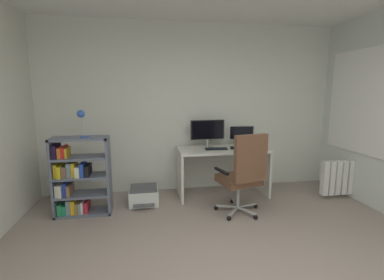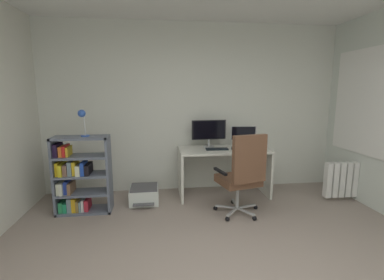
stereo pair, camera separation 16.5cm
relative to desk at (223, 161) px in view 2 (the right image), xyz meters
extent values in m
cube|color=silver|center=(-0.44, 0.42, 0.81)|extent=(4.82, 0.10, 2.73)
cube|color=white|center=(1.97, -0.45, 0.94)|extent=(0.01, 1.14, 1.44)
cube|color=white|center=(1.96, -0.45, 0.94)|extent=(0.02, 1.22, 1.52)
cube|color=silver|center=(0.00, 0.00, 0.19)|extent=(1.40, 0.67, 0.04)
cube|color=silver|center=(-0.68, 0.00, -0.19)|extent=(0.04, 0.65, 0.72)
cube|color=silver|center=(0.68, 0.00, -0.19)|extent=(0.04, 0.65, 0.72)
cylinder|color=#B2B5B7|center=(-0.21, 0.15, 0.21)|extent=(0.18, 0.18, 0.01)
cylinder|color=#B2B5B7|center=(-0.21, 0.15, 0.28)|extent=(0.03, 0.03, 0.13)
cube|color=black|center=(-0.21, 0.15, 0.49)|extent=(0.55, 0.08, 0.31)
cube|color=black|center=(-0.21, 0.13, 0.49)|extent=(0.51, 0.05, 0.28)
cylinder|color=#B2B5B7|center=(0.36, 0.15, 0.21)|extent=(0.18, 0.18, 0.01)
cylinder|color=#B2B5B7|center=(0.36, 0.15, 0.27)|extent=(0.03, 0.03, 0.11)
cube|color=#B7BABC|center=(0.36, 0.15, 0.43)|extent=(0.41, 0.08, 0.23)
cube|color=black|center=(0.36, 0.13, 0.43)|extent=(0.38, 0.05, 0.21)
cube|color=black|center=(-0.12, -0.07, 0.22)|extent=(0.34, 0.14, 0.02)
cube|color=black|center=(0.14, -0.08, 0.22)|extent=(0.08, 0.11, 0.03)
cube|color=#B7BABC|center=(0.18, -0.65, -0.48)|extent=(0.30, 0.10, 0.02)
sphere|color=black|center=(0.33, -0.62, -0.52)|extent=(0.06, 0.06, 0.06)
cube|color=#B7BABC|center=(0.05, -0.54, -0.48)|extent=(0.05, 0.30, 0.02)
sphere|color=black|center=(0.06, -0.39, -0.52)|extent=(0.06, 0.06, 0.06)
cube|color=#B7BABC|center=(-0.10, -0.63, -0.48)|extent=(0.29, 0.14, 0.02)
sphere|color=black|center=(-0.24, -0.58, -0.52)|extent=(0.06, 0.06, 0.06)
cube|color=#B7BABC|center=(-0.06, -0.80, -0.48)|extent=(0.22, 0.25, 0.02)
sphere|color=black|center=(-0.16, -0.92, -0.52)|extent=(0.06, 0.06, 0.06)
cube|color=#B7BABC|center=(0.11, -0.82, -0.48)|extent=(0.19, 0.27, 0.02)
sphere|color=black|center=(0.19, -0.94, -0.52)|extent=(0.06, 0.06, 0.06)
cylinder|color=#B7BABC|center=(0.04, -0.69, -0.31)|extent=(0.04, 0.04, 0.35)
cube|color=brown|center=(0.04, -0.69, -0.09)|extent=(0.59, 0.57, 0.10)
cube|color=brown|center=(0.10, -0.94, 0.27)|extent=(0.46, 0.18, 0.60)
cube|color=black|center=(-0.23, -0.75, 0.06)|extent=(0.12, 0.32, 0.03)
cube|color=black|center=(0.30, -0.63, 0.06)|extent=(0.12, 0.32, 0.03)
cube|color=slate|center=(-2.39, -0.38, -0.03)|extent=(0.03, 0.31, 1.05)
cube|color=slate|center=(-1.70, -0.38, -0.03)|extent=(0.03, 0.31, 1.05)
cube|color=slate|center=(-2.04, -0.38, 0.49)|extent=(0.73, 0.31, 0.03)
cube|color=slate|center=(-2.04, -0.38, -0.54)|extent=(0.73, 0.31, 0.03)
cube|color=slate|center=(-2.04, -0.38, -0.28)|extent=(0.66, 0.31, 0.03)
cube|color=slate|center=(-2.04, -0.38, -0.03)|extent=(0.66, 0.31, 0.03)
cube|color=slate|center=(-2.04, -0.38, 0.23)|extent=(0.66, 0.31, 0.03)
cube|color=#2C9155|center=(-2.34, -0.38, -0.45)|extent=(0.05, 0.24, 0.14)
cube|color=#1F8A5A|center=(-2.28, -0.38, -0.46)|extent=(0.05, 0.26, 0.13)
cube|color=gray|center=(-2.23, -0.39, -0.42)|extent=(0.06, 0.22, 0.20)
cube|color=gold|center=(-2.17, -0.38, -0.42)|extent=(0.05, 0.24, 0.19)
cube|color=olive|center=(-2.12, -0.38, -0.44)|extent=(0.03, 0.27, 0.15)
cube|color=gray|center=(-2.09, -0.38, -0.45)|extent=(0.02, 0.27, 0.14)
cube|color=silver|center=(-2.06, -0.37, -0.44)|extent=(0.03, 0.25, 0.16)
cube|color=#BC2839|center=(-2.01, -0.38, -0.44)|extent=(0.05, 0.23, 0.15)
cube|color=beige|center=(-2.35, -0.39, -0.19)|extent=(0.04, 0.26, 0.16)
cube|color=silver|center=(-2.30, -0.39, -0.18)|extent=(0.04, 0.28, 0.16)
cube|color=#273EA9|center=(-2.25, -0.38, -0.18)|extent=(0.05, 0.23, 0.17)
cube|color=brown|center=(-2.20, -0.39, -0.19)|extent=(0.04, 0.27, 0.15)
cube|color=gold|center=(-2.35, -0.38, 0.08)|extent=(0.04, 0.24, 0.18)
cube|color=gold|center=(-2.30, -0.39, 0.07)|extent=(0.05, 0.29, 0.15)
cube|color=brown|center=(-2.24, -0.38, 0.06)|extent=(0.06, 0.25, 0.15)
cube|color=slate|center=(-2.18, -0.38, 0.08)|extent=(0.05, 0.27, 0.19)
cube|color=yellow|center=(-2.13, -0.39, 0.08)|extent=(0.04, 0.22, 0.18)
cube|color=silver|center=(-2.08, -0.39, 0.06)|extent=(0.06, 0.28, 0.14)
cube|color=#2144AF|center=(-2.02, -0.39, 0.08)|extent=(0.05, 0.26, 0.18)
cube|color=black|center=(-1.96, -0.39, 0.06)|extent=(0.06, 0.27, 0.14)
cube|color=black|center=(-2.34, -0.39, 0.33)|extent=(0.05, 0.27, 0.17)
cube|color=orange|center=(-2.28, -0.38, 0.31)|extent=(0.04, 0.22, 0.13)
cube|color=red|center=(-2.24, -0.39, 0.32)|extent=(0.04, 0.24, 0.15)
cube|color=gold|center=(-2.20, -0.38, 0.31)|extent=(0.03, 0.22, 0.13)
cylinder|color=#2F56B5|center=(-1.98, -0.38, 0.51)|extent=(0.11, 0.11, 0.02)
cylinder|color=silver|center=(-1.98, -0.38, 0.65)|extent=(0.01, 0.01, 0.26)
sphere|color=#2F56B5|center=(-2.01, -0.38, 0.81)|extent=(0.10, 0.10, 0.10)
cube|color=silver|center=(-1.24, -0.16, -0.44)|extent=(0.42, 0.41, 0.22)
cube|color=#4C4C51|center=(-1.24, -0.16, -0.32)|extent=(0.39, 0.38, 0.02)
cube|color=#4C4C51|center=(-1.24, -0.41, -0.49)|extent=(0.30, 0.10, 0.01)
cube|color=white|center=(1.50, -0.45, -0.22)|extent=(0.08, 0.10, 0.54)
cube|color=white|center=(1.61, -0.45, -0.22)|extent=(0.08, 0.10, 0.54)
cube|color=white|center=(1.72, -0.45, -0.22)|extent=(0.08, 0.10, 0.54)
cube|color=white|center=(1.82, -0.45, -0.22)|extent=(0.08, 0.10, 0.54)
cube|color=white|center=(1.93, -0.45, -0.22)|extent=(0.08, 0.10, 0.54)
cube|color=white|center=(2.03, -0.45, -0.22)|extent=(0.08, 0.10, 0.54)
cube|color=white|center=(2.14, -0.45, -0.22)|extent=(0.08, 0.10, 0.54)
cube|color=white|center=(2.25, -0.45, -0.22)|extent=(0.08, 0.10, 0.54)
camera|label=1|loc=(-1.18, -4.12, 1.09)|focal=25.80mm
camera|label=2|loc=(-1.02, -4.14, 1.09)|focal=25.80mm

